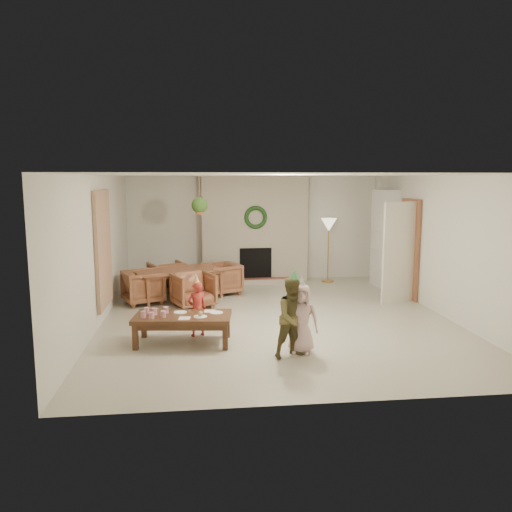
{
  "coord_description": "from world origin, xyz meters",
  "views": [
    {
      "loc": [
        -1.33,
        -8.61,
        2.44
      ],
      "look_at": [
        -0.3,
        0.4,
        1.05
      ],
      "focal_mm": 35.46,
      "sensor_mm": 36.0,
      "label": 1
    }
  ],
  "objects": [
    {
      "name": "coffee_leg_fl",
      "position": [
        -2.26,
        -1.47,
        0.19
      ],
      "size": [
        0.08,
        0.08,
        0.37
      ],
      "primitive_type": "cube",
      "rotation": [
        0.0,
        0.0,
        -0.11
      ],
      "color": "#4E2E1A",
      "rests_on": "floor"
    },
    {
      "name": "ceiling",
      "position": [
        0.0,
        0.0,
        2.5
      ],
      "size": [
        7.0,
        7.0,
        0.0
      ],
      "primitive_type": "plane",
      "rotation": [
        3.14,
        0.0,
        0.0
      ],
      "color": "white",
      "rests_on": "wall_back"
    },
    {
      "name": "napkin_left",
      "position": [
        -1.55,
        -1.45,
        0.44
      ],
      "size": [
        0.18,
        0.18,
        0.01
      ],
      "primitive_type": "cube",
      "rotation": [
        0.0,
        0.0,
        -0.11
      ],
      "color": "#FFBBC3",
      "rests_on": "coffee_table_top"
    },
    {
      "name": "cup_d",
      "position": [
        -2.0,
        -1.2,
        0.49
      ],
      "size": [
        0.08,
        0.08,
        0.1
      ],
      "primitive_type": "cylinder",
      "rotation": [
        0.0,
        0.0,
        -0.11
      ],
      "color": "silver",
      "rests_on": "coffee_table_top"
    },
    {
      "name": "party_hat_pink",
      "position": [
        0.08,
        -1.85,
        1.02
      ],
      "size": [
        0.17,
        0.17,
        0.18
      ],
      "primitive_type": "cone",
      "rotation": [
        0.0,
        0.0,
        -0.41
      ],
      "color": "silver",
      "rests_on": "child_pink"
    },
    {
      "name": "books_row_upper",
      "position": [
        2.8,
        2.2,
        1.38
      ],
      "size": [
        0.2,
        0.36,
        0.22
      ],
      "primitive_type": "cube",
      "color": "#B28726",
      "rests_on": "bookshelf_shelf_c"
    },
    {
      "name": "party_hat_red",
      "position": [
        -1.37,
        -0.9,
        0.9
      ],
      "size": [
        0.12,
        0.12,
        0.16
      ],
      "primitive_type": "cone",
      "rotation": [
        0.0,
        0.0,
        -0.01
      ],
      "color": "#DAE14B",
      "rests_on": "child_red"
    },
    {
      "name": "dining_chair_near",
      "position": [
        -1.45,
        0.92,
        0.33
      ],
      "size": [
        0.94,
        0.95,
        0.66
      ],
      "primitive_type": "imported",
      "rotation": [
        0.0,
        0.0,
        0.39
      ],
      "color": "brown",
      "rests_on": "floor"
    },
    {
      "name": "fireplace_wreath",
      "position": [
        0.0,
        3.07,
        1.55
      ],
      "size": [
        0.54,
        0.1,
        0.54
      ],
      "primitive_type": "torus",
      "rotation": [
        1.57,
        0.0,
        0.0
      ],
      "color": "#173F18",
      "rests_on": "fireplace_mass"
    },
    {
      "name": "coffee_table_top",
      "position": [
        -1.59,
        -1.25,
        0.41
      ],
      "size": [
        1.49,
        0.87,
        0.07
      ],
      "primitive_type": "cube",
      "rotation": [
        0.0,
        0.0,
        -0.11
      ],
      "color": "#4E2E1A",
      "rests_on": "floor"
    },
    {
      "name": "books_row_mid",
      "position": [
        2.8,
        2.35,
        0.99
      ],
      "size": [
        0.2,
        0.44,
        0.24
      ],
      "primitive_type": "cube",
      "color": "#27628F",
      "rests_on": "bookshelf_shelf_b"
    },
    {
      "name": "bookshelf_shelf_a",
      "position": [
        2.82,
        2.3,
        0.45
      ],
      "size": [
        0.3,
        0.92,
        0.03
      ],
      "primitive_type": "cube",
      "color": "white",
      "rests_on": "bookshelf_carcass"
    },
    {
      "name": "child_pink",
      "position": [
        0.08,
        -1.85,
        0.49
      ],
      "size": [
        0.54,
        0.42,
        0.99
      ],
      "primitive_type": "imported",
      "rotation": [
        0.0,
        0.0,
        -0.24
      ],
      "color": "beige",
      "rests_on": "floor"
    },
    {
      "name": "cup_f",
      "position": [
        -1.84,
        -1.13,
        0.49
      ],
      "size": [
        0.08,
        0.08,
        0.1
      ],
      "primitive_type": "cylinder",
      "rotation": [
        0.0,
        0.0,
        -0.11
      ],
      "color": "silver",
      "rests_on": "coffee_table_top"
    },
    {
      "name": "bookshelf_shelf_b",
      "position": [
        2.82,
        2.3,
        0.85
      ],
      "size": [
        0.3,
        0.92,
        0.03
      ],
      "primitive_type": "cube",
      "color": "white",
      "rests_on": "bookshelf_carcass"
    },
    {
      "name": "napkin_right",
      "position": [
        -1.18,
        -1.1,
        0.44
      ],
      "size": [
        0.18,
        0.18,
        0.01
      ],
      "primitive_type": "cube",
      "rotation": [
        0.0,
        0.0,
        -0.11
      ],
      "color": "#FFBBC3",
      "rests_on": "coffee_table_top"
    },
    {
      "name": "cup_a",
      "position": [
        -2.15,
        -1.35,
        0.49
      ],
      "size": [
        0.08,
        0.08,
        0.1
      ],
      "primitive_type": "cylinder",
      "rotation": [
        0.0,
        0.0,
        -0.11
      ],
      "color": "silver",
      "rests_on": "coffee_table_top"
    },
    {
      "name": "coffee_leg_br",
      "position": [
        -0.91,
        -1.03,
        0.19
      ],
      "size": [
        0.08,
        0.08,
        0.37
      ],
      "primitive_type": "cube",
      "rotation": [
        0.0,
        0.0,
        -0.11
      ],
      "color": "#4E2E1A",
      "rests_on": "floor"
    },
    {
      "name": "curtain_panel",
      "position": [
        -2.96,
        0.2,
        1.25
      ],
      "size": [
        0.06,
        1.2,
        2.0
      ],
      "primitive_type": "cube",
      "color": "#C5AB8B",
      "rests_on": "wall_left"
    },
    {
      "name": "wall_left",
      "position": [
        -3.0,
        0.0,
        1.25
      ],
      "size": [
        0.0,
        7.0,
        7.0
      ],
      "primitive_type": "plane",
      "rotation": [
        1.57,
        0.0,
        1.57
      ],
      "color": "silver",
      "rests_on": "floor"
    },
    {
      "name": "wall_front",
      "position": [
        0.0,
        -3.5,
        1.25
      ],
      "size": [
        7.0,
        0.0,
        7.0
      ],
      "primitive_type": "plane",
      "rotation": [
        -1.57,
        0.0,
        0.0
      ],
      "color": "silver",
      "rests_on": "floor"
    },
    {
      "name": "plate_c",
      "position": [
        -1.08,
        -1.19,
        0.44
      ],
      "size": [
        0.22,
        0.22,
        0.01
      ],
      "primitive_type": "cylinder",
      "rotation": [
        0.0,
        0.0,
        -0.11
      ],
      "color": "white",
      "rests_on": "coffee_table_top"
    },
    {
      "name": "door_frame",
      "position": [
        2.96,
        1.2,
        1.02
      ],
      "size": [
        0.05,
        0.86,
        2.04
      ],
      "primitive_type": "cube",
      "color": "brown",
      "rests_on": "floor"
    },
    {
      "name": "door_leaf",
      "position": [
        2.58,
        0.82,
        1.0
      ],
      "size": [
        0.77,
        0.32,
        2.0
      ],
      "primitive_type": "cube",
      "rotation": [
        0.0,
        0.0,
        -1.22
      ],
      "color": "beige",
      "rests_on": "floor"
    },
    {
      "name": "bookshelf_carcass",
      "position": [
        2.84,
        2.3,
        1.1
      ],
      "size": [
        0.3,
        1.0,
        2.2
      ],
      "primitive_type": "cube",
      "color": "white",
      "rests_on": "floor"
    },
    {
      "name": "coffee_table_apron",
      "position": [
        -1.59,
        -1.25,
        0.33
      ],
      "size": [
        1.37,
        0.74,
        0.09
      ],
      "primitive_type": "cube",
      "rotation": [
        0.0,
        0.0,
        -0.11
      ],
      "color": "#4E2E1A",
      "rests_on": "floor"
    },
    {
      "name": "fireplace_hearth",
      "position": [
        0.0,
        2.95,
        0.06
      ],
      "size": [
        1.6,
        0.3,
        0.12
      ],
      "primitive_type": "cube",
      "color": "maroon",
      "rests_on": "floor"
    },
    {
      "name": "floor_lamp_post",
      "position": [
        1.73,
        3.0,
        0.71
      ],
      "size": [
        0.03,
        0.03,
        1.36
      ],
      "primitive_type": "cylinder",
      "color": "gold",
      "rests_on": "floor"
    },
    {
      "name": "floor",
      "position": [
        0.0,
        0.0,
        0.0
      ],
      "size": [
        7.0,
        7.0,
        0.0
      ],
      "primitive_type": "plane",
      "color": "#B7B29E",
      "rests_on": "ground"
    },
    {
      "name": "hanging_plant_foliage",
      "position": [
        -1.3,
        1.5,
        1.92
      ],
      "size": [
        0.32,
        0.32,
        0.32
      ],
      "primitive_type": "sphere",
      "color": "#2A4D19",
      "rests_on": "hanging_plant_pot"
    },
    {
      "name": "books_row_lower",
      "position": [
        2.8,
        2.15,
        0.59
      ],
      "size": [
        0.2,
        0.4,
        0.24
      ],
      "primitive_type": "cube",
      "color": "#9C3D1C",
      "rests_on": "bookshelf_shelf_a"
    },
    {
      "name": "cup_c",
      "position": [
        -2.02,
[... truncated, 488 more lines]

